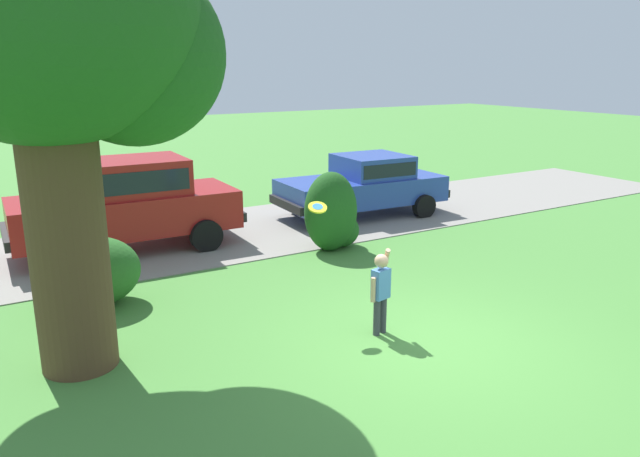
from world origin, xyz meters
The scene contains 9 objects.
ground_plane centered at (0.00, 0.00, 0.00)m, with size 80.00×80.00×0.00m, color #478438.
driveway_strip centered at (0.00, 6.85, 0.01)m, with size 28.00×4.40×0.02m, color gray.
oak_tree_large centered at (-4.15, 1.96, 4.10)m, with size 3.88×3.55×5.88m.
shrub_near_tree centered at (-3.67, 3.92, 0.57)m, with size 1.45×1.19×1.13m.
shrub_centre_left centered at (1.27, 4.55, 0.74)m, with size 1.30×1.01×1.67m.
parked_sedan centered at (3.60, 6.70, 0.85)m, with size 4.48×2.25×1.56m.
parked_suv centered at (-2.43, 6.78, 1.08)m, with size 4.75×2.20×1.92m.
child_thrower centered at (-0.38, 0.64, 0.72)m, with size 0.42×0.32×1.29m.
frisbee centered at (-0.90, 1.53, 1.77)m, with size 0.29×0.27×0.16m.
Camera 1 is at (-5.36, -5.94, 3.80)m, focal length 34.29 mm.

